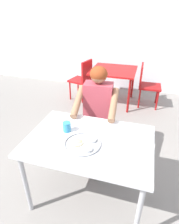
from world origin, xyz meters
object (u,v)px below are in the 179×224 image
(table_foreground, at_px, (89,146))
(table_background_red, at_px, (113,74))
(drinking_cup, at_px, (67,126))
(chair_red_left, at_px, (83,78))
(thali_tray, at_px, (83,144))
(diner_foreground, at_px, (97,110))
(chair_foreground, at_px, (100,118))
(chair_red_right, at_px, (146,83))

(table_foreground, bearing_deg, table_background_red, 94.96)
(table_foreground, relative_size, drinking_cup, 11.71)
(table_foreground, bearing_deg, chair_red_left, 109.97)
(thali_tray, relative_size, chair_red_left, 0.38)
(thali_tray, xyz_separation_m, diner_foreground, (-0.05, 0.69, -0.02))
(diner_foreground, bearing_deg, thali_tray, -85.58)
(thali_tray, height_order, chair_foreground, chair_foreground)
(drinking_cup, bearing_deg, chair_foreground, 78.66)
(table_background_red, distance_m, chair_red_right, 0.68)
(table_background_red, height_order, chair_red_left, chair_red_left)
(chair_foreground, distance_m, chair_red_left, 1.68)
(table_foreground, relative_size, chair_foreground, 1.34)
(drinking_cup, height_order, chair_red_right, drinking_cup)
(drinking_cup, distance_m, chair_red_left, 2.35)
(drinking_cup, distance_m, chair_foreground, 0.82)
(thali_tray, distance_m, diner_foreground, 0.69)
(thali_tray, relative_size, table_background_red, 0.37)
(diner_foreground, bearing_deg, drinking_cup, -107.24)
(table_foreground, relative_size, thali_tray, 3.51)
(table_foreground, relative_size, chair_red_left, 1.33)
(chair_red_left, xyz_separation_m, chair_red_right, (1.30, 0.09, -0.01))
(drinking_cup, height_order, diner_foreground, diner_foreground)
(chair_red_right, bearing_deg, thali_tray, -101.09)
(table_foreground, distance_m, diner_foreground, 0.61)
(table_foreground, distance_m, chair_red_left, 2.48)
(chair_foreground, height_order, table_background_red, chair_foreground)
(chair_foreground, bearing_deg, table_foreground, -83.05)
(thali_tray, xyz_separation_m, chair_foreground, (-0.07, 0.91, -0.27))
(drinking_cup, distance_m, table_background_red, 2.31)
(chair_foreground, height_order, diner_foreground, diner_foreground)
(drinking_cup, height_order, table_background_red, drinking_cup)
(diner_foreground, height_order, chair_red_right, diner_foreground)
(chair_foreground, distance_m, diner_foreground, 0.33)
(diner_foreground, xyz_separation_m, chair_red_left, (-0.76, 1.72, -0.25))
(thali_tray, distance_m, drinking_cup, 0.27)
(thali_tray, bearing_deg, chair_red_right, 78.91)
(drinking_cup, xyz_separation_m, chair_red_left, (-0.60, 2.25, -0.31))
(table_background_red, bearing_deg, chair_red_left, -175.49)
(table_foreground, relative_size, diner_foreground, 0.93)
(chair_foreground, height_order, chair_red_left, chair_red_left)
(table_foreground, xyz_separation_m, diner_foreground, (-0.09, 0.60, 0.07))
(drinking_cup, bearing_deg, diner_foreground, 72.76)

